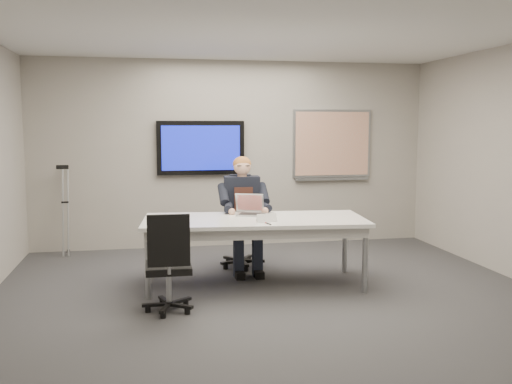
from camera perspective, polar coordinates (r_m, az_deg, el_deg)
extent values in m
cube|color=#343436|center=(5.99, 2.15, -11.15)|extent=(6.00, 6.00, 0.02)
cube|color=silver|center=(5.78, 2.28, 16.29)|extent=(6.00, 6.00, 0.02)
cube|color=#AAA499|center=(8.66, -2.27, 3.81)|extent=(6.00, 0.02, 2.80)
cube|color=#AAA499|center=(2.89, 15.73, -2.24)|extent=(6.00, 0.02, 2.80)
cube|color=white|center=(6.53, -0.14, -2.83)|extent=(2.60, 1.27, 0.04)
cube|color=beige|center=(6.54, -0.14, -3.55)|extent=(2.49, 1.16, 0.10)
cylinder|color=#93969B|center=(6.17, -10.76, -7.19)|extent=(0.06, 0.06, 0.73)
cylinder|color=#93969B|center=(6.40, 10.85, -6.69)|extent=(0.06, 0.06, 0.73)
cylinder|color=#93969B|center=(7.03, -10.13, -5.47)|extent=(0.06, 0.06, 0.73)
cylinder|color=#93969B|center=(7.23, 8.87, -5.10)|extent=(0.06, 0.06, 0.73)
cube|color=black|center=(8.55, -5.55, 4.42)|extent=(1.30, 0.08, 0.80)
cube|color=#0D1798|center=(8.50, -5.52, 4.41)|extent=(1.16, 0.01, 0.66)
cube|color=#93969B|center=(8.99, 7.60, 4.82)|extent=(1.25, 0.04, 1.05)
cube|color=silver|center=(8.97, 7.65, 4.82)|extent=(1.18, 0.01, 0.98)
cube|color=#93969B|center=(8.99, 7.62, 1.31)|extent=(1.18, 0.05, 0.04)
cylinder|color=#93969B|center=(7.43, -1.45, -5.20)|extent=(0.06, 0.06, 0.39)
cube|color=black|center=(7.40, -1.46, -3.72)|extent=(0.61, 0.61, 0.08)
cube|color=black|center=(7.57, -1.31, -0.74)|extent=(0.45, 0.17, 0.56)
cylinder|color=#93969B|center=(5.77, -8.70, -9.15)|extent=(0.06, 0.06, 0.34)
cube|color=black|center=(5.72, -8.74, -7.50)|extent=(0.44, 0.44, 0.07)
cube|color=black|center=(5.45, -8.73, -4.82)|extent=(0.40, 0.05, 0.50)
cube|color=black|center=(7.30, -1.43, -0.82)|extent=(0.46, 0.29, 0.62)
cube|color=#3C1F18|center=(7.17, -1.25, -0.71)|extent=(0.23, 0.04, 0.30)
sphere|color=#EDB091|center=(7.23, -1.39, 2.57)|extent=(0.22, 0.22, 0.22)
ellipsoid|color=#965426|center=(7.24, -1.42, 2.83)|extent=(0.23, 0.23, 0.20)
cube|color=#B6B6B8|center=(6.74, -0.40, -2.27)|extent=(0.41, 0.35, 0.02)
cube|color=black|center=(6.72, -0.38, -2.19)|extent=(0.33, 0.26, 0.00)
cube|color=#B6B6B8|center=(6.87, -0.64, -1.08)|extent=(0.35, 0.21, 0.23)
cube|color=red|center=(6.86, -0.62, -1.06)|extent=(0.30, 0.17, 0.19)
cylinder|color=black|center=(6.14, 1.22, -3.17)|extent=(0.05, 0.14, 0.01)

